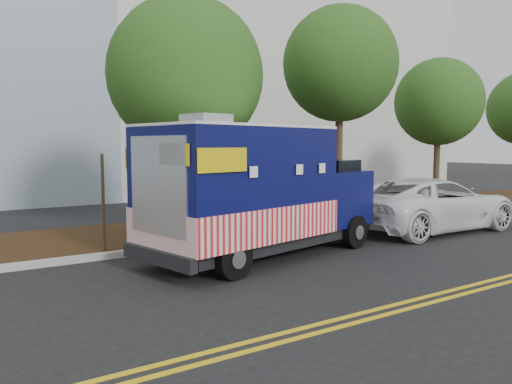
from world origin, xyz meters
TOP-DOWN VIEW (x-y plane):
  - ground at (0.00, 0.00)m, footprint 120.00×120.00m
  - curb at (0.00, 1.40)m, footprint 120.00×0.18m
  - mulch_strip at (0.00, 3.50)m, footprint 120.00×4.00m
  - centerline_near at (0.00, -4.45)m, footprint 120.00×0.10m
  - centerline_far at (0.00, -4.70)m, footprint 120.00×0.10m
  - tree_b at (0.89, 2.83)m, footprint 4.25×4.25m
  - tree_c at (6.63, 2.95)m, footprint 3.87×3.87m
  - tree_d at (12.84, 3.68)m, footprint 3.62×3.62m
  - sign_post at (-1.81, 1.58)m, footprint 0.06×0.06m
  - food_truck at (1.10, -0.34)m, footprint 6.43×3.47m
  - white_car at (7.60, -0.15)m, footprint 5.81×2.77m

SIDE VIEW (x-z plane):
  - ground at x=0.00m, z-range 0.00..0.00m
  - centerline_near at x=0.00m, z-range 0.00..0.01m
  - centerline_far at x=0.00m, z-range 0.00..0.01m
  - curb at x=0.00m, z-range 0.00..0.15m
  - mulch_strip at x=0.00m, z-range 0.00..0.15m
  - white_car at x=7.60m, z-range 0.00..1.60m
  - sign_post at x=-1.81m, z-range 0.00..2.40m
  - food_truck at x=1.10m, z-range -0.15..3.07m
  - tree_d at x=12.84m, z-range 1.27..7.46m
  - tree_b at x=0.89m, z-range 1.18..7.80m
  - tree_c at x=6.63m, z-range 1.67..8.90m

